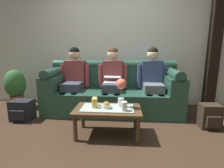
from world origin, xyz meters
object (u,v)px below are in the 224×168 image
(cup_far_center, at_px, (95,101))
(person_left, at_px, (74,77))
(snack_bowl, at_px, (106,106))
(cup_near_left, at_px, (124,106))
(person_middle, at_px, (113,77))
(coffee_table, at_px, (108,112))
(backpack_left, at_px, (22,110))
(person_right, at_px, (152,78))
(backpack_right, at_px, (210,117))
(flower_vase, at_px, (121,88))
(couch, at_px, (113,92))
(potted_plant, at_px, (15,87))
(cup_near_right, at_px, (95,103))

(cup_far_center, bearing_deg, person_left, 122.05)
(snack_bowl, distance_m, cup_near_left, 0.25)
(person_left, xyz_separation_m, cup_near_left, (0.96, -1.07, -0.20))
(person_middle, distance_m, coffee_table, 1.02)
(backpack_left, bearing_deg, coffee_table, -14.97)
(coffee_table, relative_size, snack_bowl, 7.39)
(person_right, distance_m, coffee_table, 1.26)
(snack_bowl, distance_m, backpack_right, 1.58)
(flower_vase, bearing_deg, couch, 100.96)
(snack_bowl, xyz_separation_m, cup_far_center, (-0.18, 0.11, 0.02))
(person_left, xyz_separation_m, backpack_left, (-0.74, -0.57, -0.49))
(potted_plant, bearing_deg, flower_vase, -23.81)
(person_middle, xyz_separation_m, cup_far_center, (-0.19, -0.89, -0.20))
(person_left, xyz_separation_m, cup_near_right, (0.57, -0.98, -0.20))
(flower_vase, bearing_deg, cup_far_center, 173.78)
(backpack_right, bearing_deg, flower_vase, -168.11)
(couch, distance_m, person_left, 0.80)
(cup_near_left, height_order, backpack_left, cup_near_left)
(person_right, bearing_deg, backpack_right, -40.11)
(cup_near_left, distance_m, backpack_right, 1.39)
(person_middle, bearing_deg, coffee_table, -90.00)
(cup_near_right, xyz_separation_m, cup_far_center, (-0.01, 0.09, -0.00))
(person_left, bearing_deg, snack_bowl, -53.71)
(person_left, relative_size, backpack_left, 3.54)
(cup_far_center, relative_size, backpack_left, 0.33)
(cup_near_left, xyz_separation_m, cup_near_right, (-0.39, 0.09, 0.00))
(person_left, bearing_deg, backpack_left, -142.08)
(backpack_right, bearing_deg, couch, 156.71)
(coffee_table, distance_m, cup_near_right, 0.21)
(person_left, height_order, cup_near_right, person_left)
(flower_vase, relative_size, potted_plant, 0.50)
(cup_near_right, distance_m, backpack_left, 1.40)
(coffee_table, relative_size, flower_vase, 2.30)
(person_middle, relative_size, cup_near_right, 9.97)
(coffee_table, relative_size, cup_near_right, 7.31)
(couch, bearing_deg, person_right, -0.30)
(person_left, height_order, snack_bowl, person_left)
(person_right, distance_m, backpack_right, 1.11)
(person_left, xyz_separation_m, cup_far_center, (0.55, -0.89, -0.20))
(backpack_left, bearing_deg, cup_near_right, -17.35)
(coffee_table, xyz_separation_m, flower_vase, (0.18, 0.04, 0.32))
(backpack_left, bearing_deg, cup_near_left, -16.38)
(person_left, bearing_deg, couch, 0.30)
(person_middle, distance_m, person_right, 0.74)
(coffee_table, height_order, cup_far_center, cup_far_center)
(couch, bearing_deg, person_middle, -90.00)
(couch, xyz_separation_m, backpack_right, (1.51, -0.65, -0.19))
(person_left, relative_size, snack_bowl, 10.08)
(person_middle, height_order, flower_vase, person_middle)
(cup_near_right, relative_size, cup_far_center, 1.07)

